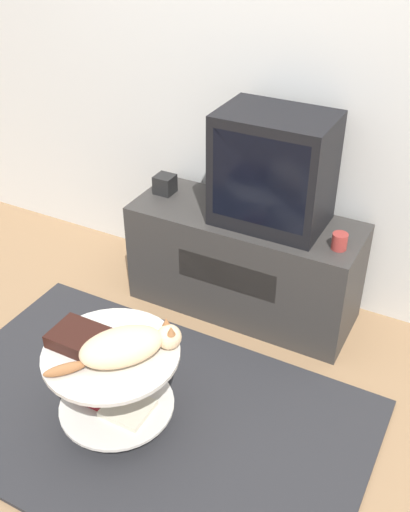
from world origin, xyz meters
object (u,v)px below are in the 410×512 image
cat (126,346)px  tv (274,170)px  speaker (165,184)px  dvd_box (78,338)px

cat → tv: bearing=30.2°
tv → speaker: (-0.62, 0.01, -0.23)m
speaker → dvd_box: bearing=-78.2°
speaker → cat: size_ratio=0.22×
tv → speaker: 0.66m
speaker → cat: bearing=-67.0°
tv → cat: size_ratio=1.22×
speaker → dvd_box: (0.22, -1.06, -0.17)m
dvd_box → cat: 0.23m
speaker → dvd_box: size_ratio=0.46×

